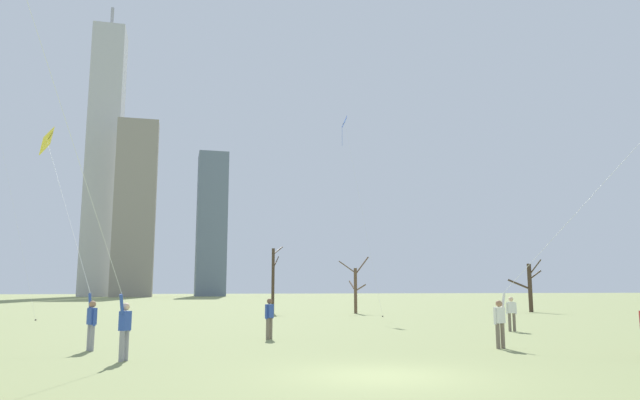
{
  "coord_description": "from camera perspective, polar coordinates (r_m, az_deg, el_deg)",
  "views": [
    {
      "loc": [
        -4.8,
        -13.18,
        2.04
      ],
      "look_at": [
        0.0,
        6.0,
        5.05
      ],
      "focal_mm": 32.47,
      "sensor_mm": 36.0,
      "label": 1
    }
  ],
  "objects": [
    {
      "name": "skyline_tall_tower",
      "position": [
        155.78,
        -20.51,
        3.8
      ],
      "size": [
        7.73,
        10.51,
        74.84
      ],
      "color": "#B2B2B7",
      "rests_on": "ground"
    },
    {
      "name": "bystander_far_off_by_trees",
      "position": [
        29.45,
        18.35,
        -10.44
      ],
      "size": [
        0.5,
        0.26,
        1.62
      ],
      "color": "#726656",
      "rests_on": "ground"
    },
    {
      "name": "bare_tree_far_right_edge",
      "position": [
        53.29,
        19.93,
        -8.01
      ],
      "size": [
        2.59,
        2.22,
        4.45
      ],
      "color": "#423326",
      "rests_on": "ground"
    },
    {
      "name": "ground_plane",
      "position": [
        14.17,
        6.17,
        -16.89
      ],
      "size": [
        400.0,
        400.0,
        0.0
      ],
      "primitive_type": "plane",
      "color": "#848E56"
    },
    {
      "name": "skyline_squat_block",
      "position": [
        151.03,
        -10.64,
        -2.35
      ],
      "size": [
        7.49,
        8.9,
        36.56
      ],
      "color": "slate",
      "rests_on": "ground"
    },
    {
      "name": "kite_flyer_far_back_yellow",
      "position": [
        23.02,
        -22.85,
        -5.65
      ],
      "size": [
        3.9,
        9.13,
        9.64
      ],
      "color": "gray",
      "rests_on": "ground"
    },
    {
      "name": "distant_kite_drifting_left_blue",
      "position": [
        47.62,
        2.65,
        6.61
      ],
      "size": [
        1.68,
        5.24,
        16.2
      ],
      "color": "blue",
      "rests_on": "ground"
    },
    {
      "name": "bystander_watching_nearby",
      "position": [
        23.83,
        -5.01,
        -11.36
      ],
      "size": [
        0.38,
        0.4,
        1.62
      ],
      "color": "#726656",
      "rests_on": "ground"
    },
    {
      "name": "skyline_mid_tower_right",
      "position": [
        141.78,
        -17.77,
        -0.68
      ],
      "size": [
        9.28,
        5.62,
        41.44
      ],
      "color": "gray",
      "rests_on": "ground"
    },
    {
      "name": "kite_flyer_midfield_center_pink",
      "position": [
        21.98,
        21.62,
        -5.56
      ],
      "size": [
        8.43,
        1.36,
        9.74
      ],
      "color": "#726656",
      "rests_on": "ground"
    },
    {
      "name": "bare_tree_rightmost",
      "position": [
        48.01,
        -4.62,
        -7.69
      ],
      "size": [
        1.16,
        1.43,
        5.55
      ],
      "color": "#423326",
      "rests_on": "ground"
    },
    {
      "name": "bare_tree_right_of_center",
      "position": [
        47.79,
        3.54,
        -8.55
      ],
      "size": [
        2.81,
        2.04,
        4.65
      ],
      "color": "brown",
      "rests_on": "ground"
    },
    {
      "name": "kite_flyer_midfield_right_white",
      "position": [
        17.12,
        -20.26,
        -6.39
      ],
      "size": [
        3.9,
        3.85,
        11.75
      ],
      "color": "gray",
      "rests_on": "ground"
    }
  ]
}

